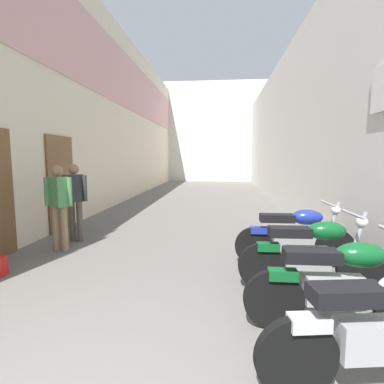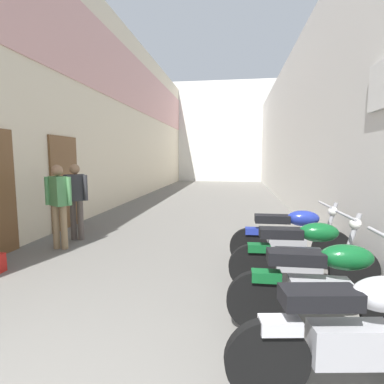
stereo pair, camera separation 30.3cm
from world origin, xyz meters
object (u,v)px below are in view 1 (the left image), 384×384
object	(u,v)px
motorcycle_fourth	(295,235)
motorcycle_second	(341,282)
pedestrian_further_down	(75,197)
pedestrian_mid_alley	(59,201)
motorcycle_third	(312,252)

from	to	relation	value
motorcycle_fourth	motorcycle_second	bearing A→B (deg)	-90.00
motorcycle_second	motorcycle_fourth	world-z (taller)	same
motorcycle_fourth	pedestrian_further_down	distance (m)	4.24
pedestrian_mid_alley	pedestrian_further_down	xyz separation A→B (m)	(-0.01, 0.63, 0.00)
motorcycle_second	motorcycle_fourth	distance (m)	1.80
motorcycle_fourth	pedestrian_mid_alley	world-z (taller)	pedestrian_mid_alley
motorcycle_second	motorcycle_third	bearing A→B (deg)	90.00
motorcycle_second	motorcycle_third	distance (m)	0.93
motorcycle_fourth	pedestrian_mid_alley	distance (m)	4.12
motorcycle_third	pedestrian_mid_alley	distance (m)	4.29
motorcycle_second	pedestrian_mid_alley	distance (m)	4.65
motorcycle_third	pedestrian_mid_alley	bearing A→B (deg)	163.12
motorcycle_second	pedestrian_mid_alley	xyz separation A→B (m)	(-4.08, 2.17, 0.42)
motorcycle_third	pedestrian_further_down	size ratio (longest dim) A/B	1.18
motorcycle_third	pedestrian_further_down	world-z (taller)	pedestrian_further_down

